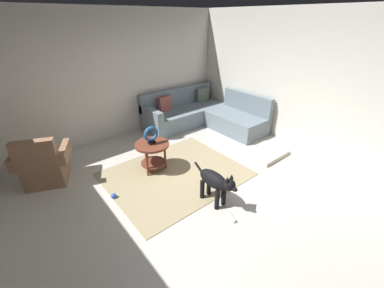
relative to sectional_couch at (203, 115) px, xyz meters
The scene contains 12 objects.
ground_plane 2.85m from the sectional_couch, 134.48° to the right, with size 6.00×6.00×0.10m, color beige.
wall_back 2.43m from the sectional_couch, 155.18° to the left, with size 6.00×0.12×2.70m, color silver.
wall_right 2.47m from the sectional_couch, 64.73° to the right, with size 0.12×6.00×2.70m, color silver.
area_rug 2.28m from the sectional_couch, 144.24° to the right, with size 2.30×1.90×0.01m, color tan.
sectional_couch is the anchor object (origin of this frame).
armchair 3.64m from the sectional_couch, behind, with size 0.97×0.87×0.88m.
side_table 2.27m from the sectional_couch, 155.21° to the right, with size 0.60×0.60×0.54m.
torus_sculpture 2.30m from the sectional_couch, 155.21° to the right, with size 0.28×0.08×0.33m.
dog_bed_mat 1.96m from the sectional_couch, 90.16° to the right, with size 0.80×0.60×0.09m, color beige.
dog 2.93m from the sectional_couch, 128.31° to the right, with size 0.23×0.85×0.63m.
dog_toy_ball 3.22m from the sectional_couch, 157.28° to the right, with size 0.09×0.09×0.09m, color blue.
dog_toy_rope 3.30m from the sectional_couch, 124.68° to the right, with size 0.05×0.05×0.17m, color silver.
Camera 1 is at (-1.90, -2.26, 2.50)m, focal length 22.66 mm.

